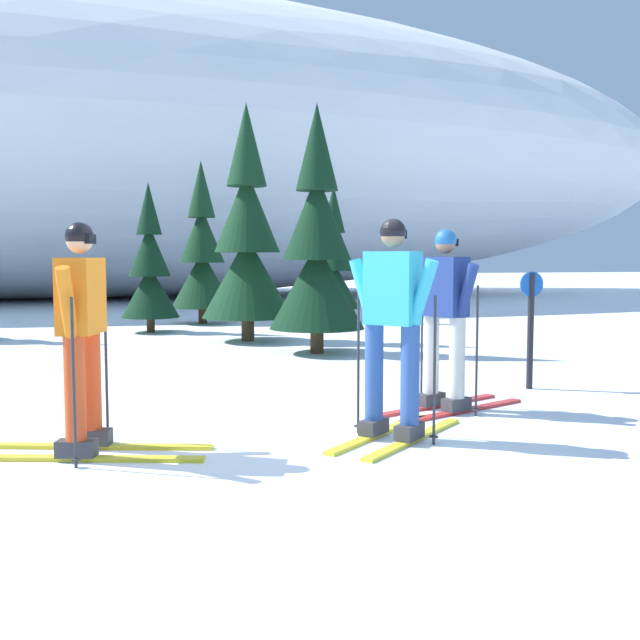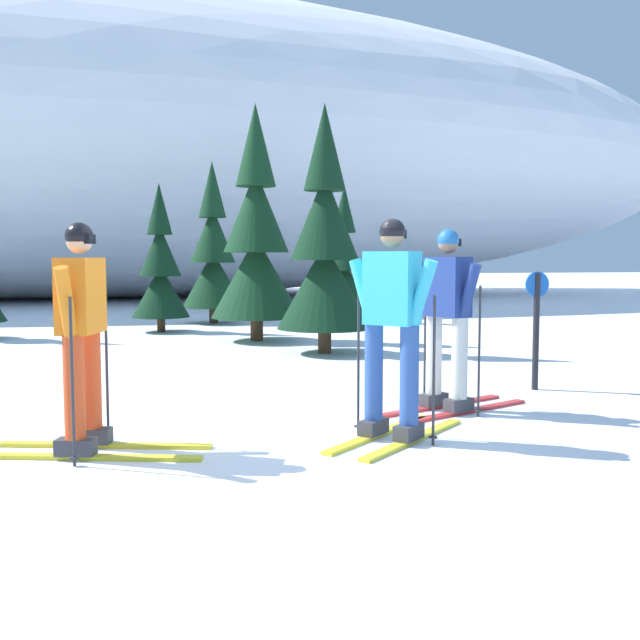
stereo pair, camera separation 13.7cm
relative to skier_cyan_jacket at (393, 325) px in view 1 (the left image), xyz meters
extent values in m
plane|color=white|center=(-0.77, 0.03, -0.93)|extent=(120.00, 120.00, 0.00)
cube|color=gold|center=(-0.04, 0.18, -0.92)|extent=(1.24, 1.14, 0.03)
cube|color=gold|center=(0.18, -0.06, -0.92)|extent=(1.24, 1.14, 0.03)
cube|color=#38383D|center=(-0.11, 0.11, -0.84)|extent=(0.30, 0.29, 0.12)
cube|color=#38383D|center=(0.10, -0.12, -0.84)|extent=(0.30, 0.29, 0.12)
cylinder|color=#2D519E|center=(-0.11, 0.11, -0.39)|extent=(0.15, 0.15, 0.78)
cylinder|color=#2D519E|center=(0.10, -0.12, -0.39)|extent=(0.15, 0.15, 0.78)
cube|color=#33B7D6|center=(-0.01, -0.01, 0.29)|extent=(0.45, 0.46, 0.58)
cylinder|color=#33B7D6|center=(-0.18, 0.18, 0.24)|extent=(0.26, 0.27, 0.58)
cylinder|color=#33B7D6|center=(0.16, -0.19, 0.24)|extent=(0.26, 0.27, 0.58)
sphere|color=#A37556|center=(-0.01, -0.01, 0.71)|extent=(0.19, 0.19, 0.19)
sphere|color=black|center=(-0.01, -0.01, 0.74)|extent=(0.21, 0.21, 0.21)
cube|color=black|center=(0.05, 0.05, 0.72)|extent=(0.13, 0.14, 0.07)
cylinder|color=#2D2D33|center=(-0.19, 0.29, -0.34)|extent=(0.02, 0.02, 1.17)
cylinder|color=#2D2D33|center=(-0.19, 0.29, -0.87)|extent=(0.07, 0.07, 0.01)
cylinder|color=#2D2D33|center=(0.27, -0.22, -0.34)|extent=(0.02, 0.02, 1.17)
cylinder|color=#2D2D33|center=(0.27, -0.22, -0.87)|extent=(0.07, 0.07, 0.01)
cube|color=gold|center=(-2.22, 0.31, -0.92)|extent=(1.62, 0.57, 0.03)
cube|color=gold|center=(-2.32, -0.02, -0.92)|extent=(1.62, 0.57, 0.03)
cube|color=#38383D|center=(-2.32, 0.34, -0.84)|extent=(0.31, 0.21, 0.12)
cube|color=#38383D|center=(-2.42, 0.01, -0.84)|extent=(0.31, 0.21, 0.12)
cylinder|color=#DB471E|center=(-2.32, 0.34, -0.40)|extent=(0.15, 0.15, 0.76)
cylinder|color=#DB471E|center=(-2.42, 0.01, -0.40)|extent=(0.15, 0.15, 0.76)
cube|color=orange|center=(-2.37, 0.17, 0.25)|extent=(0.35, 0.49, 0.56)
cylinder|color=orange|center=(-2.29, 0.43, 0.19)|extent=(0.17, 0.29, 0.58)
cylinder|color=orange|center=(-2.44, -0.08, 0.19)|extent=(0.17, 0.29, 0.58)
sphere|color=beige|center=(-2.37, 0.17, 0.66)|extent=(0.19, 0.19, 0.19)
sphere|color=black|center=(-2.37, 0.17, 0.69)|extent=(0.21, 0.21, 0.21)
cube|color=black|center=(-2.29, 0.15, 0.67)|extent=(0.08, 0.15, 0.07)
cylinder|color=#2D2D33|center=(-2.21, 0.50, -0.33)|extent=(0.02, 0.02, 1.20)
cylinder|color=#2D2D33|center=(-2.21, 0.50, -0.87)|extent=(0.07, 0.07, 0.01)
cylinder|color=#2D2D33|center=(-2.41, -0.19, -0.33)|extent=(0.02, 0.02, 1.20)
cylinder|color=#2D2D33|center=(-2.41, -0.19, -0.87)|extent=(0.07, 0.07, 0.01)
cube|color=red|center=(0.90, 1.13, -0.92)|extent=(1.55, 0.76, 0.03)
cube|color=red|center=(1.03, 0.84, -0.92)|extent=(1.55, 0.76, 0.03)
cube|color=#38383D|center=(0.81, 1.09, -0.84)|extent=(0.31, 0.24, 0.12)
cube|color=#38383D|center=(0.94, 0.80, -0.84)|extent=(0.31, 0.24, 0.12)
cylinder|color=silver|center=(0.81, 1.09, -0.40)|extent=(0.15, 0.15, 0.76)
cylinder|color=silver|center=(0.94, 0.80, -0.40)|extent=(0.15, 0.15, 0.76)
cube|color=navy|center=(0.88, 0.94, 0.26)|extent=(0.39, 0.47, 0.56)
cylinder|color=navy|center=(0.77, 1.18, 0.20)|extent=(0.20, 0.29, 0.58)
cylinder|color=navy|center=(0.98, 0.71, 0.20)|extent=(0.20, 0.29, 0.58)
sphere|color=#A37556|center=(0.88, 0.94, 0.67)|extent=(0.19, 0.19, 0.19)
sphere|color=#2366B2|center=(0.88, 0.94, 0.70)|extent=(0.21, 0.21, 0.21)
cube|color=black|center=(0.95, 0.98, 0.68)|extent=(0.09, 0.15, 0.07)
cylinder|color=#2D2D33|center=(0.79, 1.29, -0.32)|extent=(0.02, 0.02, 1.21)
cylinder|color=#2D2D33|center=(0.79, 1.29, -0.87)|extent=(0.07, 0.07, 0.01)
cylinder|color=#2D2D33|center=(1.07, 0.65, -0.32)|extent=(0.02, 0.02, 1.21)
cylinder|color=#2D2D33|center=(1.07, 0.65, -0.87)|extent=(0.07, 0.07, 0.01)
cylinder|color=#47301E|center=(-1.54, 9.41, -0.73)|extent=(0.16, 0.16, 0.40)
cone|color=black|center=(-1.54, 9.41, -0.13)|extent=(1.13, 1.13, 1.01)
cone|color=black|center=(-1.54, 9.41, 0.68)|extent=(0.81, 0.81, 1.01)
cone|color=black|center=(-1.54, 9.41, 1.49)|extent=(0.50, 0.50, 1.01)
cylinder|color=#47301E|center=(-0.34, 11.12, -0.69)|extent=(0.19, 0.19, 0.49)
cone|color=#14381E|center=(-0.34, 11.12, 0.05)|extent=(1.39, 1.39, 1.24)
cone|color=#14381E|center=(-0.34, 11.12, 1.05)|extent=(1.00, 1.00, 1.24)
cone|color=#14381E|center=(-0.34, 11.12, 2.04)|extent=(0.61, 0.61, 1.24)
cylinder|color=#47301E|center=(0.06, 7.39, -0.65)|extent=(0.22, 0.22, 0.56)
cone|color=#14381E|center=(0.06, 7.39, 0.20)|extent=(1.59, 1.59, 1.43)
cone|color=#14381E|center=(0.06, 7.39, 1.34)|extent=(1.15, 1.15, 1.43)
cone|color=#14381E|center=(0.06, 7.39, 2.48)|extent=(0.70, 0.70, 1.43)
cylinder|color=#47301E|center=(0.81, 5.45, -0.67)|extent=(0.20, 0.20, 0.51)
cone|color=black|center=(0.81, 5.45, 0.10)|extent=(1.46, 1.46, 1.31)
cone|color=black|center=(0.81, 5.45, 1.15)|extent=(1.05, 1.05, 1.31)
cone|color=black|center=(0.81, 5.45, 2.20)|extent=(0.64, 0.64, 1.31)
cylinder|color=#47301E|center=(2.58, 10.72, -0.72)|extent=(0.17, 0.17, 0.42)
cone|color=black|center=(2.58, 10.72, -0.08)|extent=(1.20, 1.20, 1.07)
cone|color=black|center=(2.58, 10.72, 0.78)|extent=(0.86, 0.86, 1.07)
cone|color=black|center=(2.58, 10.72, 1.63)|extent=(0.53, 0.53, 1.07)
ellipsoid|color=white|center=(-4.53, 23.02, 4.40)|extent=(49.72, 18.63, 10.66)
cylinder|color=black|center=(2.31, 1.82, -0.28)|extent=(0.07, 0.07, 1.29)
cylinder|color=blue|center=(2.31, 1.82, 0.24)|extent=(0.28, 0.02, 0.28)
camera|label=1|loc=(-2.08, -5.55, 0.53)|focal=41.86mm
camera|label=2|loc=(-1.95, -5.59, 0.53)|focal=41.86mm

